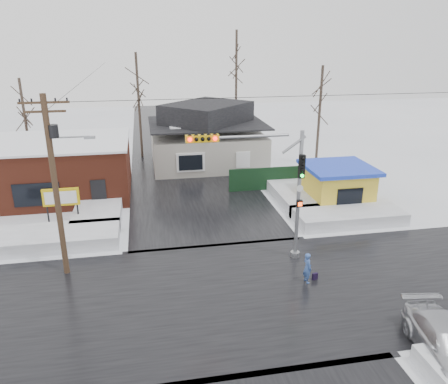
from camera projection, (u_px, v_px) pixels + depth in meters
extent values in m
plane|color=white|center=(235.00, 294.00, 20.39)|extent=(120.00, 120.00, 0.00)
cube|color=black|center=(235.00, 294.00, 20.39)|extent=(10.00, 120.00, 0.02)
cube|color=black|center=(235.00, 294.00, 20.39)|extent=(120.00, 10.00, 0.02)
cube|color=white|center=(57.00, 238.00, 25.18)|extent=(7.00, 3.00, 0.80)
cube|color=white|center=(348.00, 216.00, 28.29)|extent=(7.00, 3.00, 0.80)
cube|color=white|center=(100.00, 205.00, 30.16)|extent=(3.00, 8.00, 0.80)
cube|color=white|center=(293.00, 192.00, 32.57)|extent=(3.00, 8.00, 0.80)
cylinder|color=gray|center=(298.00, 197.00, 22.68)|extent=(0.20, 0.20, 7.00)
cylinder|color=gray|center=(295.00, 254.00, 23.81)|extent=(0.50, 0.50, 0.30)
cylinder|color=gray|center=(243.00, 137.00, 21.05)|extent=(4.60, 0.14, 0.14)
cube|color=gold|center=(202.00, 138.00, 20.71)|extent=(1.60, 0.28, 0.35)
sphere|color=#FF0C0C|center=(190.00, 140.00, 20.46)|extent=(0.20, 0.20, 0.20)
sphere|color=#FF0C0C|center=(215.00, 139.00, 20.66)|extent=(0.20, 0.20, 0.20)
cube|color=black|center=(302.00, 166.00, 21.92)|extent=(0.30, 0.22, 1.20)
sphere|color=#0CE533|center=(302.00, 176.00, 21.95)|extent=(0.18, 0.18, 0.18)
cube|color=black|center=(299.00, 204.00, 22.60)|extent=(0.30, 0.20, 0.35)
cylinder|color=#382619|center=(56.00, 190.00, 20.74)|extent=(0.28, 0.28, 9.00)
cube|color=#382619|center=(44.00, 103.00, 19.35)|extent=(2.20, 0.10, 0.10)
cube|color=#382619|center=(45.00, 112.00, 19.49)|extent=(1.80, 0.10, 0.10)
cylinder|color=black|center=(54.00, 131.00, 19.84)|extent=(0.44, 0.44, 0.60)
cylinder|color=gray|center=(69.00, 137.00, 20.05)|extent=(1.80, 0.08, 0.08)
cube|color=gray|center=(90.00, 137.00, 20.22)|extent=(0.50, 0.22, 0.12)
cube|color=maroon|center=(47.00, 169.00, 32.63)|extent=(12.00, 8.00, 4.00)
cube|color=white|center=(43.00, 142.00, 31.94)|extent=(12.20, 8.20, 0.15)
cube|color=black|center=(37.00, 195.00, 29.11)|extent=(3.00, 0.08, 1.60)
cube|color=black|center=(99.00, 195.00, 29.90)|extent=(1.00, 0.08, 2.20)
cylinder|color=black|center=(48.00, 214.00, 27.17)|extent=(0.10, 0.10, 1.80)
cylinder|color=black|center=(78.00, 212.00, 27.49)|extent=(0.10, 0.10, 1.80)
cube|color=gold|center=(61.00, 197.00, 26.96)|extent=(2.20, 0.18, 1.10)
cube|color=white|center=(61.00, 198.00, 26.86)|extent=(1.90, 0.02, 0.80)
cube|color=#B3ACA1|center=(207.00, 149.00, 40.60)|extent=(10.00, 8.00, 3.00)
cube|color=black|center=(207.00, 123.00, 39.79)|extent=(10.40, 8.40, 0.12)
pyramid|color=black|center=(207.00, 113.00, 39.46)|extent=(9.00, 7.00, 1.80)
cube|color=maroon|center=(239.00, 109.00, 40.93)|extent=(0.70, 0.70, 1.40)
cube|color=white|center=(191.00, 162.00, 36.54)|extent=(2.40, 0.12, 1.60)
cube|color=yellow|center=(337.00, 187.00, 30.85)|extent=(4.00, 4.00, 2.60)
cube|color=blue|center=(339.00, 168.00, 30.36)|extent=(4.60, 4.60, 0.25)
cube|color=black|center=(350.00, 197.00, 28.97)|extent=(1.80, 0.06, 1.20)
cube|color=black|center=(279.00, 178.00, 34.17)|extent=(8.00, 0.12, 1.80)
cylinder|color=#332821|center=(139.00, 106.00, 42.08)|extent=(0.24, 0.24, 10.00)
cylinder|color=#332821|center=(236.00, 91.00, 45.32)|extent=(0.24, 0.24, 12.00)
cylinder|color=#332821|center=(319.00, 117.00, 39.46)|extent=(0.24, 0.24, 9.00)
cylinder|color=#332821|center=(26.00, 124.00, 38.84)|extent=(0.24, 0.24, 8.00)
imported|color=#395AA2|center=(307.00, 268.00, 21.15)|extent=(0.46, 0.62, 1.55)
imported|color=silver|center=(447.00, 344.00, 16.09)|extent=(2.56, 4.94, 1.37)
cube|color=black|center=(315.00, 277.00, 21.54)|extent=(0.30, 0.19, 0.35)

